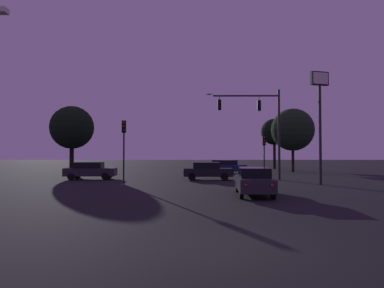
# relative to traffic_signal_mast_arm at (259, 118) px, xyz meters

# --- Properties ---
(ground_plane) EXTENTS (168.00, 168.00, 0.00)m
(ground_plane) POSITION_rel_traffic_signal_mast_arm_xyz_m (-4.78, 4.49, -5.33)
(ground_plane) COLOR black
(ground_plane) RESTS_ON ground
(traffic_signal_mast_arm) EXTENTS (6.34, 0.41, 7.78)m
(traffic_signal_mast_arm) POSITION_rel_traffic_signal_mast_arm_xyz_m (0.00, 0.00, 0.00)
(traffic_signal_mast_arm) COLOR #232326
(traffic_signal_mast_arm) RESTS_ON ground
(traffic_light_corner_left) EXTENTS (0.31, 0.36, 4.72)m
(traffic_light_corner_left) POSITION_rel_traffic_signal_mast_arm_xyz_m (-10.85, -3.72, -2.00)
(traffic_light_corner_left) COLOR #232326
(traffic_light_corner_left) RESTS_ON ground
(traffic_light_corner_right) EXTENTS (0.33, 0.37, 3.94)m
(traffic_light_corner_right) POSITION_rel_traffic_signal_mast_arm_xyz_m (1.02, 2.69, -2.52)
(traffic_light_corner_right) COLOR #232326
(traffic_light_corner_right) RESTS_ON ground
(car_nearside_lane) EXTENTS (2.12, 4.62, 1.52)m
(car_nearside_lane) POSITION_rel_traffic_signal_mast_arm_xyz_m (-2.51, -10.09, -4.53)
(car_nearside_lane) COLOR #232328
(car_nearside_lane) RESTS_ON ground
(car_crossing_left) EXTENTS (4.27, 1.88, 1.52)m
(car_crossing_left) POSITION_rel_traffic_signal_mast_arm_xyz_m (-4.43, 0.40, -4.53)
(car_crossing_left) COLOR black
(car_crossing_left) RESTS_ON ground
(car_crossing_right) EXTENTS (4.49, 2.04, 1.52)m
(car_crossing_right) POSITION_rel_traffic_signal_mast_arm_xyz_m (-14.70, 0.95, -4.53)
(car_crossing_right) COLOR #232328
(car_crossing_right) RESTS_ON ground
(car_far_lane) EXTENTS (4.51, 4.67, 1.52)m
(car_far_lane) POSITION_rel_traffic_signal_mast_arm_xyz_m (-1.83, 9.79, -4.53)
(car_far_lane) COLOR #0F1947
(car_far_lane) RESTS_ON ground
(store_sign_illuminated) EXTENTS (1.42, 0.59, 8.26)m
(store_sign_illuminated) POSITION_rel_traffic_signal_mast_arm_xyz_m (3.51, -4.26, 0.62)
(store_sign_illuminated) COLOR #232326
(store_sign_illuminated) RESTS_ON ground
(tree_behind_sign) EXTENTS (5.19, 5.19, 7.80)m
(tree_behind_sign) POSITION_rel_traffic_signal_mast_arm_xyz_m (6.70, 12.06, -0.14)
(tree_behind_sign) COLOR black
(tree_behind_sign) RESTS_ON ground
(tree_left_far) EXTENTS (3.88, 3.88, 7.42)m
(tree_left_far) POSITION_rel_traffic_signal_mast_arm_xyz_m (6.59, 20.29, 0.12)
(tree_left_far) COLOR black
(tree_left_far) RESTS_ON ground
(tree_center_horizon) EXTENTS (5.04, 5.04, 7.86)m
(tree_center_horizon) POSITION_rel_traffic_signal_mast_arm_xyz_m (-19.81, 10.67, -0.01)
(tree_center_horizon) COLOR black
(tree_center_horizon) RESTS_ON ground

